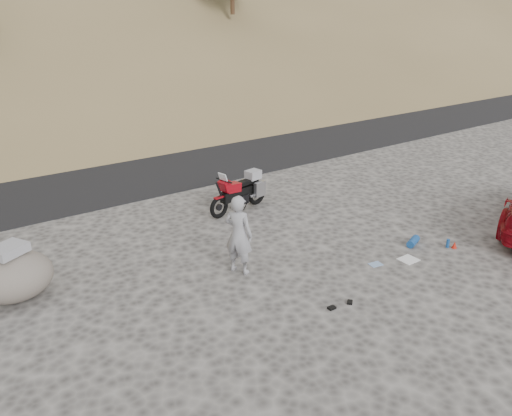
{
  "coord_description": "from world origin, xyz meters",
  "views": [
    {
      "loc": [
        -6.71,
        -7.78,
        5.32
      ],
      "look_at": [
        -0.47,
        1.01,
        1.0
      ],
      "focal_mm": 35.0,
      "sensor_mm": 36.0,
      "label": 1
    }
  ],
  "objects": [
    {
      "name": "boulder",
      "position": [
        -5.64,
        1.87,
        0.5
      ],
      "size": [
        1.79,
        1.64,
        1.15
      ],
      "rotation": [
        0.0,
        0.0,
        0.3
      ],
      "color": "#5A544D",
      "rests_on": "ground"
    },
    {
      "name": "gear_bottle",
      "position": [
        3.24,
        -1.68,
        0.11
      ],
      "size": [
        0.1,
        0.1,
        0.21
      ],
      "primitive_type": "cylinder",
      "rotation": [
        0.0,
        0.0,
        -0.3
      ],
      "color": "navy",
      "rests_on": "ground"
    },
    {
      "name": "motorcycle",
      "position": [
        0.56,
        3.19,
        0.54
      ],
      "size": [
        2.11,
        0.84,
        1.26
      ],
      "rotation": [
        0.0,
        0.0,
        0.19
      ],
      "color": "black",
      "rests_on": "ground"
    },
    {
      "name": "gear_funnel",
      "position": [
        3.34,
        -1.79,
        0.08
      ],
      "size": [
        0.16,
        0.16,
        0.16
      ],
      "primitive_type": "cone",
      "rotation": [
        0.0,
        0.0,
        -0.33
      ],
      "color": "red",
      "rests_on": "ground"
    },
    {
      "name": "gear_white_cloth",
      "position": [
        1.97,
        -1.55,
        0.01
      ],
      "size": [
        0.41,
        0.36,
        0.01
      ],
      "primitive_type": "cube",
      "rotation": [
        0.0,
        0.0,
        0.0
      ],
      "color": "white",
      "rests_on": "ground"
    },
    {
      "name": "gear_glove_a",
      "position": [
        -0.84,
        -2.0,
        0.02
      ],
      "size": [
        0.15,
        0.11,
        0.04
      ],
      "primitive_type": "cube",
      "rotation": [
        0.0,
        0.0,
        -0.05
      ],
      "color": "black",
      "rests_on": "ground"
    },
    {
      "name": "man",
      "position": [
        -1.48,
        0.24,
        0.0
      ],
      "size": [
        0.67,
        0.76,
        1.76
      ],
      "primitive_type": "imported",
      "rotation": [
        0.0,
        0.0,
        2.05
      ],
      "color": "gray",
      "rests_on": "ground"
    },
    {
      "name": "gear_blue_mat",
      "position": [
        2.68,
        -1.11,
        0.09
      ],
      "size": [
        0.5,
        0.34,
        0.19
      ],
      "primitive_type": "cylinder",
      "rotation": [
        0.0,
        1.57,
        0.37
      ],
      "color": "navy",
      "rests_on": "ground"
    },
    {
      "name": "ground",
      "position": [
        0.0,
        0.0,
        0.0
      ],
      "size": [
        140.0,
        140.0,
        0.0
      ],
      "primitive_type": "plane",
      "color": "#403D3B",
      "rests_on": "ground"
    },
    {
      "name": "gear_blue_cloth",
      "position": [
        1.19,
        -1.27,
        0.01
      ],
      "size": [
        0.32,
        0.25,
        0.01
      ],
      "primitive_type": "cube",
      "rotation": [
        0.0,
        0.0,
        -0.16
      ],
      "color": "#7F9BC4",
      "rests_on": "ground"
    },
    {
      "name": "road",
      "position": [
        0.0,
        9.0,
        0.0
      ],
      "size": [
        120.0,
        7.0,
        0.05
      ],
      "primitive_type": "cube",
      "color": "black",
      "rests_on": "ground"
    },
    {
      "name": "gear_glove_b",
      "position": [
        -0.42,
        -2.06,
        0.02
      ],
      "size": [
        0.17,
        0.16,
        0.04
      ],
      "primitive_type": "cube",
      "rotation": [
        0.0,
        0.0,
        0.69
      ],
      "color": "black",
      "rests_on": "ground"
    }
  ]
}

